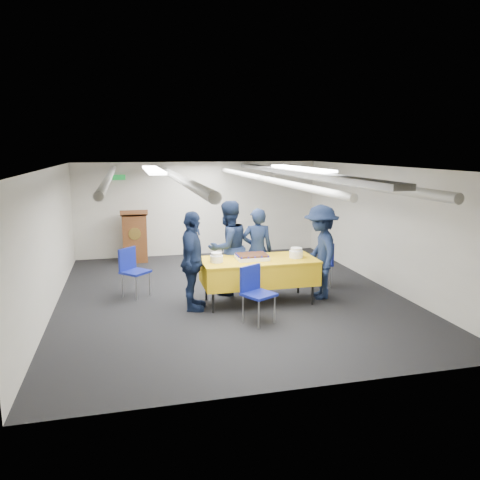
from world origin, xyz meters
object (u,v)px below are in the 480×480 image
at_px(chair_left, 132,267).
at_px(chair_near, 255,288).
at_px(sheet_cake, 252,257).
at_px(chair_right, 324,259).
at_px(sailor_c, 192,261).
at_px(sailor_b, 228,248).
at_px(podium, 135,236).
at_px(sailor_a, 257,250).
at_px(serving_table, 259,271).
at_px(sailor_d, 321,252).

bearing_deg(chair_left, chair_near, -44.52).
bearing_deg(sheet_cake, chair_near, -102.12).
distance_m(chair_right, sailor_c, 2.75).
xyz_separation_m(chair_right, sailor_b, (-1.88, -0.02, 0.32)).
bearing_deg(sailor_c, chair_left, 58.71).
bearing_deg(chair_left, podium, 87.62).
xyz_separation_m(sailor_b, sailor_c, (-0.75, -0.72, -0.04)).
height_order(chair_near, sailor_a, sailor_a).
xyz_separation_m(podium, chair_right, (3.48, -2.92, -0.08)).
relative_size(chair_near, chair_left, 1.00).
distance_m(serving_table, sailor_c, 1.18).
height_order(serving_table, chair_right, chair_right).
xyz_separation_m(sheet_cake, sailor_b, (-0.28, 0.62, 0.04)).
bearing_deg(sailor_b, serving_table, 96.36).
height_order(chair_near, chair_right, same).
bearing_deg(podium, sailor_b, -61.46).
bearing_deg(serving_table, podium, 119.23).
bearing_deg(sheet_cake, sailor_a, 66.77).
xyz_separation_m(podium, sailor_d, (3.13, -3.56, 0.22)).
height_order(sheet_cake, sailor_a, sailor_a).
height_order(sailor_b, sailor_c, sailor_b).
bearing_deg(chair_left, sailor_b, -9.37).
xyz_separation_m(chair_near, chair_left, (-1.80, 1.77, 0.00)).
relative_size(chair_right, sailor_d, 0.52).
distance_m(sheet_cake, sailor_a, 0.68).
bearing_deg(sailor_d, sailor_b, -103.19).
distance_m(podium, sailor_b, 3.36).
bearing_deg(chair_near, serving_table, 70.55).
bearing_deg(sheet_cake, sailor_b, 114.22).
distance_m(sailor_a, sailor_d, 1.17).
distance_m(serving_table, sailor_d, 1.16).
xyz_separation_m(serving_table, podium, (-2.00, 3.57, 0.05)).
distance_m(sheet_cake, chair_near, 0.93).
xyz_separation_m(sheet_cake, sailor_a, (0.27, 0.62, -0.03)).
distance_m(podium, sailor_d, 4.75).
bearing_deg(podium, sailor_c, -77.00).
bearing_deg(chair_left, sailor_a, -7.16).
xyz_separation_m(serving_table, sheet_cake, (-0.12, 0.01, 0.26)).
bearing_deg(sailor_a, chair_left, 2.33).
distance_m(serving_table, sailor_a, 0.68).
bearing_deg(sailor_b, sheet_cake, 88.22).
relative_size(chair_left, sailor_a, 0.56).
bearing_deg(sailor_b, sailor_d, 131.86).
xyz_separation_m(sailor_a, sailor_b, (-0.55, 0.00, 0.07)).
bearing_deg(sailor_a, sheet_cake, 76.26).
xyz_separation_m(chair_near, sailor_a, (0.45, 1.49, 0.25)).
height_order(chair_near, sailor_d, sailor_d).
relative_size(podium, sailor_a, 0.80).
xyz_separation_m(chair_left, sailor_a, (2.25, -0.28, 0.25)).
bearing_deg(podium, chair_left, -92.38).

